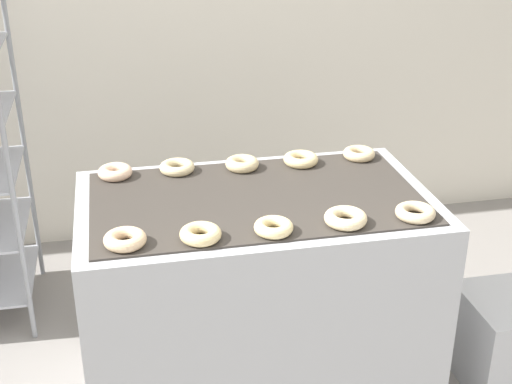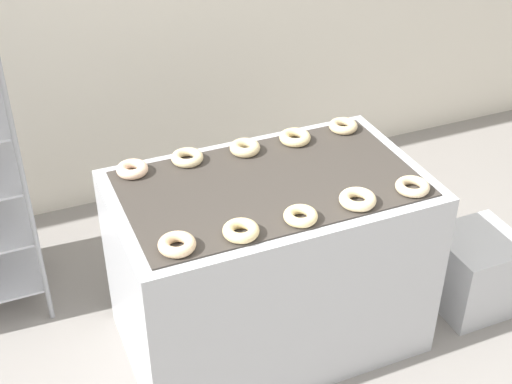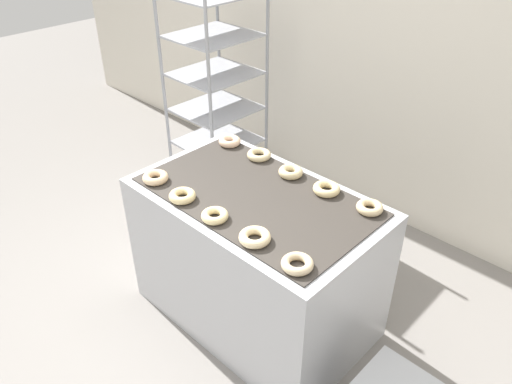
{
  "view_description": "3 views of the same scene",
  "coord_description": "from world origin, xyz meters",
  "px_view_note": "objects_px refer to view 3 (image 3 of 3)",
  "views": [
    {
      "loc": [
        -0.49,
        -1.7,
        1.99
      ],
      "look_at": [
        0.0,
        0.65,
        0.89
      ],
      "focal_mm": 50.0,
      "sensor_mm": 36.0,
      "label": 1
    },
    {
      "loc": [
        -1.02,
        -1.62,
        2.47
      ],
      "look_at": [
        0.0,
        0.8,
        0.73
      ],
      "focal_mm": 50.0,
      "sensor_mm": 36.0,
      "label": 2
    },
    {
      "loc": [
        1.49,
        -0.91,
        2.3
      ],
      "look_at": [
        0.0,
        0.65,
        0.89
      ],
      "focal_mm": 35.0,
      "sensor_mm": 36.0,
      "label": 3
    }
  ],
  "objects_px": {
    "fryer_machine": "(256,259)",
    "donut_far_rightmost": "(370,207)",
    "donut_near_rightmost": "(297,264)",
    "donut_far_leftmost": "(230,141)",
    "baking_rack_cart": "(216,92)",
    "donut_near_left": "(182,196)",
    "donut_near_center": "(215,216)",
    "donut_far_right": "(326,189)",
    "donut_far_left": "(259,155)",
    "donut_near_right": "(255,237)",
    "donut_near_leftmost": "(155,177)",
    "donut_far_center": "(291,172)"
  },
  "relations": [
    {
      "from": "donut_far_leftmost",
      "to": "donut_far_left",
      "type": "bearing_deg",
      "value": 0.74
    },
    {
      "from": "donut_near_left",
      "to": "donut_near_center",
      "type": "xyz_separation_m",
      "value": [
        0.25,
        -0.0,
        -0.0
      ]
    },
    {
      "from": "donut_near_rightmost",
      "to": "donut_far_leftmost",
      "type": "bearing_deg",
      "value": 150.58
    },
    {
      "from": "donut_near_right",
      "to": "donut_near_rightmost",
      "type": "bearing_deg",
      "value": -0.76
    },
    {
      "from": "donut_near_rightmost",
      "to": "donut_far_left",
      "type": "height_order",
      "value": "donut_far_left"
    },
    {
      "from": "baking_rack_cart",
      "to": "donut_near_rightmost",
      "type": "distance_m",
      "value": 2.03
    },
    {
      "from": "fryer_machine",
      "to": "donut_near_right",
      "type": "height_order",
      "value": "donut_near_right"
    },
    {
      "from": "donut_near_center",
      "to": "donut_far_rightmost",
      "type": "relative_size",
      "value": 0.99
    },
    {
      "from": "donut_near_leftmost",
      "to": "donut_far_left",
      "type": "xyz_separation_m",
      "value": [
        0.23,
        0.57,
        -0.0
      ]
    },
    {
      "from": "fryer_machine",
      "to": "donut_far_right",
      "type": "bearing_deg",
      "value": 48.35
    },
    {
      "from": "baking_rack_cart",
      "to": "fryer_machine",
      "type": "bearing_deg",
      "value": -34.03
    },
    {
      "from": "donut_far_leftmost",
      "to": "donut_far_right",
      "type": "bearing_deg",
      "value": -1.44
    },
    {
      "from": "donut_near_center",
      "to": "donut_near_right",
      "type": "distance_m",
      "value": 0.26
    },
    {
      "from": "fryer_machine",
      "to": "donut_far_rightmost",
      "type": "relative_size",
      "value": 9.85
    },
    {
      "from": "fryer_machine",
      "to": "donut_near_left",
      "type": "xyz_separation_m",
      "value": [
        -0.25,
        -0.29,
        0.46
      ]
    },
    {
      "from": "donut_far_left",
      "to": "donut_far_rightmost",
      "type": "relative_size",
      "value": 1.05
    },
    {
      "from": "donut_far_right",
      "to": "donut_near_left",
      "type": "bearing_deg",
      "value": -131.14
    },
    {
      "from": "baking_rack_cart",
      "to": "donut_near_leftmost",
      "type": "height_order",
      "value": "baking_rack_cart"
    },
    {
      "from": "donut_near_left",
      "to": "donut_near_right",
      "type": "height_order",
      "value": "same"
    },
    {
      "from": "donut_near_leftmost",
      "to": "donut_near_left",
      "type": "height_order",
      "value": "same"
    },
    {
      "from": "fryer_machine",
      "to": "donut_near_rightmost",
      "type": "height_order",
      "value": "donut_near_rightmost"
    },
    {
      "from": "donut_far_right",
      "to": "donut_near_center",
      "type": "bearing_deg",
      "value": -113.45
    },
    {
      "from": "donut_near_left",
      "to": "donut_far_right",
      "type": "height_order",
      "value": "same"
    },
    {
      "from": "fryer_machine",
      "to": "donut_near_rightmost",
      "type": "xyz_separation_m",
      "value": [
        0.51,
        -0.28,
        0.45
      ]
    },
    {
      "from": "baking_rack_cart",
      "to": "donut_far_rightmost",
      "type": "distance_m",
      "value": 1.78
    },
    {
      "from": "fryer_machine",
      "to": "donut_far_left",
      "type": "xyz_separation_m",
      "value": [
        -0.26,
        0.3,
        0.45
      ]
    },
    {
      "from": "fryer_machine",
      "to": "donut_far_left",
      "type": "relative_size",
      "value": 9.39
    },
    {
      "from": "donut_far_left",
      "to": "donut_far_right",
      "type": "relative_size",
      "value": 0.98
    },
    {
      "from": "donut_near_center",
      "to": "donut_far_center",
      "type": "xyz_separation_m",
      "value": [
        -0.0,
        0.56,
        0.0
      ]
    },
    {
      "from": "donut_far_leftmost",
      "to": "donut_near_right",
      "type": "bearing_deg",
      "value": -36.77
    },
    {
      "from": "donut_near_leftmost",
      "to": "fryer_machine",
      "type": "bearing_deg",
      "value": 29.27
    },
    {
      "from": "fryer_machine",
      "to": "donut_near_right",
      "type": "bearing_deg",
      "value": -47.03
    },
    {
      "from": "donut_near_left",
      "to": "donut_near_right",
      "type": "distance_m",
      "value": 0.5
    },
    {
      "from": "donut_near_leftmost",
      "to": "donut_near_right",
      "type": "xyz_separation_m",
      "value": [
        0.75,
        -0.0,
        -0.0
      ]
    },
    {
      "from": "donut_near_rightmost",
      "to": "donut_far_leftmost",
      "type": "height_order",
      "value": "donut_far_leftmost"
    },
    {
      "from": "donut_near_left",
      "to": "donut_near_center",
      "type": "bearing_deg",
      "value": -0.07
    },
    {
      "from": "donut_near_rightmost",
      "to": "donut_far_left",
      "type": "relative_size",
      "value": 1.0
    },
    {
      "from": "donut_near_center",
      "to": "donut_far_right",
      "type": "bearing_deg",
      "value": 66.55
    },
    {
      "from": "donut_near_right",
      "to": "donut_near_leftmost",
      "type": "bearing_deg",
      "value": 180.0
    },
    {
      "from": "fryer_machine",
      "to": "baking_rack_cart",
      "type": "relative_size",
      "value": 0.78
    },
    {
      "from": "donut_near_center",
      "to": "donut_near_left",
      "type": "bearing_deg",
      "value": 179.93
    },
    {
      "from": "donut_near_leftmost",
      "to": "donut_far_leftmost",
      "type": "distance_m",
      "value": 0.57
    },
    {
      "from": "donut_far_left",
      "to": "donut_far_rightmost",
      "type": "bearing_deg",
      "value": -0.71
    },
    {
      "from": "donut_near_leftmost",
      "to": "donut_far_rightmost",
      "type": "distance_m",
      "value": 1.14
    },
    {
      "from": "donut_near_leftmost",
      "to": "donut_near_rightmost",
      "type": "bearing_deg",
      "value": -0.19
    },
    {
      "from": "donut_far_leftmost",
      "to": "donut_far_left",
      "type": "xyz_separation_m",
      "value": [
        0.25,
        0.0,
        -0.0
      ]
    },
    {
      "from": "donut_near_right",
      "to": "donut_far_left",
      "type": "bearing_deg",
      "value": 132.1
    },
    {
      "from": "donut_far_center",
      "to": "donut_far_rightmost",
      "type": "distance_m",
      "value": 0.5
    },
    {
      "from": "donut_far_rightmost",
      "to": "donut_near_left",
      "type": "bearing_deg",
      "value": -142.41
    },
    {
      "from": "donut_near_rightmost",
      "to": "donut_far_right",
      "type": "relative_size",
      "value": 0.98
    }
  ]
}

